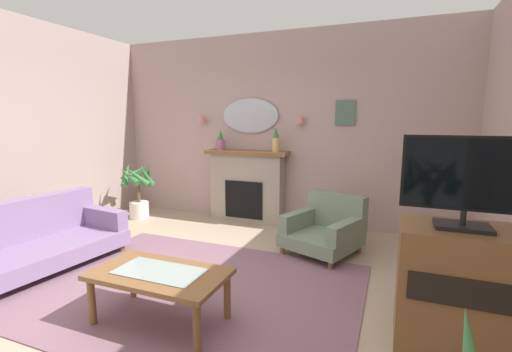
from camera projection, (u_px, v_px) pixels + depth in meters
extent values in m
cube|color=tan|center=(181.00, 304.00, 3.27)|extent=(6.59, 6.52, 0.10)
cube|color=#B29993|center=(277.00, 129.00, 5.60)|extent=(6.59, 0.10, 2.99)
cube|color=#7F5B6B|center=(192.00, 289.00, 3.44)|extent=(3.20, 2.40, 0.01)
cube|color=gray|center=(247.00, 188.00, 5.71)|extent=(1.20, 0.28, 1.10)
cube|color=black|center=(245.00, 199.00, 5.65)|extent=(0.64, 0.12, 0.60)
cube|color=brown|center=(246.00, 153.00, 5.60)|extent=(1.36, 0.36, 0.06)
cylinder|color=#9E6084|center=(221.00, 145.00, 5.73)|extent=(0.14, 0.14, 0.17)
cone|color=#38753D|center=(221.00, 135.00, 5.70)|extent=(0.10, 0.10, 0.16)
cylinder|color=tan|center=(276.00, 145.00, 5.38)|extent=(0.11, 0.11, 0.22)
cone|color=#38753D|center=(276.00, 132.00, 5.35)|extent=(0.10, 0.10, 0.16)
ellipsoid|color=#B2BCC6|center=(250.00, 116.00, 5.65)|extent=(0.96, 0.06, 0.56)
cone|color=#D17066|center=(203.00, 119.00, 5.92)|extent=(0.14, 0.14, 0.14)
cone|color=#D17066|center=(300.00, 119.00, 5.30)|extent=(0.14, 0.14, 0.14)
cube|color=#4C6B56|center=(345.00, 113.00, 5.10)|extent=(0.28, 0.03, 0.36)
cube|color=brown|center=(159.00, 274.00, 2.83)|extent=(1.10, 0.60, 0.04)
cube|color=#8C9E99|center=(159.00, 271.00, 2.83)|extent=(0.72, 0.36, 0.01)
cylinder|color=brown|center=(92.00, 302.00, 2.83)|extent=(0.06, 0.06, 0.40)
cylinder|color=brown|center=(197.00, 328.00, 2.47)|extent=(0.06, 0.06, 0.40)
cylinder|color=brown|center=(133.00, 277.00, 3.27)|extent=(0.06, 0.06, 0.40)
cylinder|color=brown|center=(227.00, 297.00, 2.91)|extent=(0.06, 0.06, 0.40)
cube|color=gray|center=(44.00, 253.00, 3.89)|extent=(1.03, 1.79, 0.18)
cube|color=gray|center=(23.00, 220.00, 4.01)|extent=(0.38, 1.71, 0.48)
cube|color=gray|center=(103.00, 217.00, 4.54)|extent=(0.77, 0.25, 0.24)
cylinder|color=brown|center=(122.00, 248.00, 4.43)|extent=(0.07, 0.07, 0.10)
cylinder|color=brown|center=(87.00, 239.00, 4.74)|extent=(0.07, 0.07, 0.10)
cube|color=gray|center=(321.00, 239.00, 4.35)|extent=(1.04, 1.04, 0.16)
cube|color=gray|center=(336.00, 210.00, 4.55)|extent=(0.80, 0.44, 0.45)
cube|color=gray|center=(299.00, 219.00, 4.55)|extent=(0.39, 0.72, 0.22)
cube|color=gray|center=(347.00, 231.00, 4.10)|extent=(0.39, 0.72, 0.22)
cylinder|color=brown|center=(283.00, 250.00, 4.36)|extent=(0.06, 0.06, 0.10)
cylinder|color=brown|center=(331.00, 265.00, 3.90)|extent=(0.06, 0.06, 0.10)
cylinder|color=brown|center=(313.00, 237.00, 4.85)|extent=(0.06, 0.06, 0.10)
cylinder|color=brown|center=(359.00, 249.00, 4.39)|extent=(0.06, 0.06, 0.10)
cube|color=brown|center=(456.00, 287.00, 2.55)|extent=(0.80, 0.56, 0.90)
cube|color=black|center=(464.00, 293.00, 2.28)|extent=(0.68, 0.02, 0.20)
cube|color=black|center=(462.00, 226.00, 2.46)|extent=(0.36, 0.24, 0.03)
cylinder|color=black|center=(463.00, 217.00, 2.45)|extent=(0.04, 0.04, 0.10)
cube|color=black|center=(467.00, 174.00, 2.40)|extent=(0.84, 0.04, 0.52)
cube|color=black|center=(468.00, 174.00, 2.38)|extent=(0.80, 0.01, 0.48)
cylinder|color=silver|center=(139.00, 210.00, 5.93)|extent=(0.32, 0.32, 0.28)
cylinder|color=brown|center=(138.00, 193.00, 5.88)|extent=(0.06, 0.06, 0.30)
cone|color=#38753D|center=(146.00, 175.00, 5.75)|extent=(0.14, 0.36, 0.43)
cone|color=#38753D|center=(148.00, 174.00, 5.89)|extent=(0.39, 0.40, 0.34)
cone|color=#38753D|center=(141.00, 173.00, 6.00)|extent=(0.44, 0.27, 0.37)
cone|color=#38753D|center=(134.00, 173.00, 5.97)|extent=(0.34, 0.44, 0.31)
cone|color=#38753D|center=(127.00, 174.00, 5.82)|extent=(0.27, 0.40, 0.40)
cone|color=#38753D|center=(129.00, 176.00, 5.68)|extent=(0.46, 0.18, 0.32)
cone|color=#38753D|center=(136.00, 176.00, 5.66)|extent=(0.40, 0.34, 0.38)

